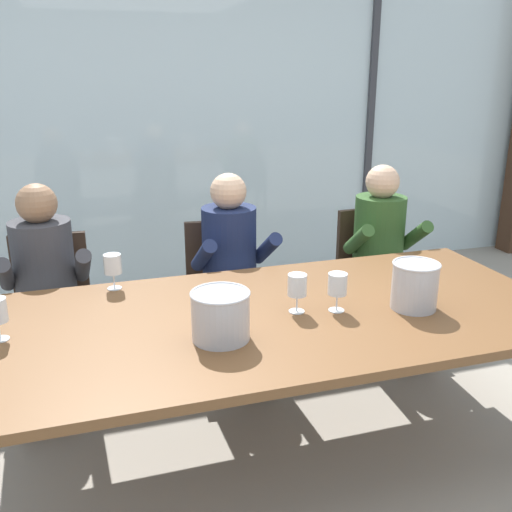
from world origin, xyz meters
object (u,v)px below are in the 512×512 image
at_px(ice_bucket_secondary, 415,285).
at_px(chair_center, 372,265).
at_px(ice_bucket_primary, 221,315).
at_px(wine_glass_near_bucket, 337,286).
at_px(dining_table, 280,324).
at_px(wine_glass_center_pour, 297,287).
at_px(chair_near_curtain, 51,301).
at_px(person_navy_polo, 233,263).
at_px(person_charcoal_jacket, 46,282).
at_px(chair_left_of_center, 223,283).
at_px(wine_glass_by_left_taster, 113,266).
at_px(person_olive_shirt, 383,248).

bearing_deg(ice_bucket_secondary, chair_center, 69.21).
distance_m(ice_bucket_primary, ice_bucket_secondary, 0.89).
height_order(chair_center, wine_glass_near_bucket, wine_glass_near_bucket).
relative_size(chair_center, ice_bucket_secondary, 4.12).
height_order(dining_table, wine_glass_center_pour, wine_glass_center_pour).
relative_size(chair_near_curtain, person_navy_polo, 0.73).
xyz_separation_m(chair_near_curtain, person_navy_polo, (1.03, -0.15, 0.17)).
xyz_separation_m(ice_bucket_secondary, wine_glass_center_pour, (-0.51, 0.11, 0.01)).
bearing_deg(wine_glass_center_pour, ice_bucket_primary, -157.91).
relative_size(person_charcoal_jacket, wine_glass_near_bucket, 6.87).
relative_size(wine_glass_near_bucket, wine_glass_center_pour, 1.00).
height_order(chair_left_of_center, wine_glass_center_pour, wine_glass_center_pour).
xyz_separation_m(person_charcoal_jacket, ice_bucket_secondary, (1.59, -1.00, 0.17)).
bearing_deg(chair_center, ice_bucket_primary, -142.08).
distance_m(person_navy_polo, wine_glass_by_left_taster, 0.80).
bearing_deg(ice_bucket_primary, wine_glass_center_pour, 22.09).
distance_m(person_navy_polo, ice_bucket_primary, 1.10).
bearing_deg(person_navy_polo, chair_left_of_center, 99.03).
height_order(dining_table, ice_bucket_primary, ice_bucket_primary).
bearing_deg(wine_glass_by_left_taster, person_charcoal_jacket, 132.85).
bearing_deg(wine_glass_center_pour, person_charcoal_jacket, 140.64).
xyz_separation_m(chair_near_curtain, wine_glass_by_left_taster, (0.33, -0.51, 0.35)).
distance_m(chair_center, ice_bucket_primary, 1.83).
bearing_deg(chair_center, chair_near_curtain, 176.24).
distance_m(wine_glass_by_left_taster, wine_glass_near_bucket, 1.08).
height_order(dining_table, person_olive_shirt, person_olive_shirt).
relative_size(dining_table, wine_glass_center_pour, 14.58).
bearing_deg(ice_bucket_secondary, dining_table, 167.41).
distance_m(person_olive_shirt, ice_bucket_secondary, 1.09).
bearing_deg(wine_glass_near_bucket, dining_table, 166.46).
height_order(wine_glass_by_left_taster, wine_glass_center_pour, same).
height_order(ice_bucket_primary, wine_glass_center_pour, ice_bucket_primary).
bearing_deg(wine_glass_by_left_taster, person_olive_shirt, 12.10).
bearing_deg(wine_glass_near_bucket, ice_bucket_secondary, -11.89).
relative_size(dining_table, ice_bucket_secondary, 11.94).
xyz_separation_m(dining_table, chair_near_curtain, (-1.00, 1.02, -0.17)).
xyz_separation_m(chair_near_curtain, chair_center, (2.03, 0.01, 0.00)).
height_order(chair_near_curtain, wine_glass_by_left_taster, wine_glass_by_left_taster).
height_order(chair_near_curtain, wine_glass_near_bucket, wine_glass_near_bucket).
xyz_separation_m(person_navy_polo, wine_glass_by_left_taster, (-0.70, -0.36, 0.17)).
height_order(chair_left_of_center, person_navy_polo, person_navy_polo).
relative_size(dining_table, chair_center, 2.90).
relative_size(person_olive_shirt, ice_bucket_primary, 5.05).
distance_m(chair_near_curtain, person_charcoal_jacket, 0.23).
bearing_deg(chair_near_curtain, person_navy_polo, -3.51).
relative_size(chair_left_of_center, person_olive_shirt, 0.73).
bearing_deg(person_charcoal_jacket, wine_glass_center_pour, -43.55).
bearing_deg(dining_table, chair_center, 45.21).
relative_size(chair_center, person_navy_polo, 0.73).
bearing_deg(chair_center, wine_glass_near_bucket, -129.78).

